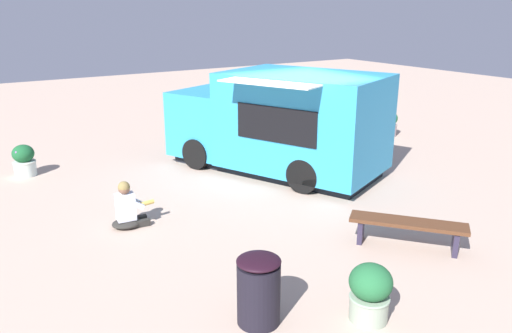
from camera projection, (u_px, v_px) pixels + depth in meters
The scene contains 8 objects.
ground_plane at pixel (295, 181), 11.14m from camera, with size 40.00×40.00×0.00m, color #BEA491.
food_truck at pixel (280, 124), 11.61m from camera, with size 3.99×5.44×2.31m.
person_customer at pixel (128, 210), 8.76m from camera, with size 0.79×0.49×0.84m.
planter_flowering_near at pixel (24, 160), 11.41m from camera, with size 0.51×0.51×0.73m.
planter_flowering_far at pixel (370, 292), 6.10m from camera, with size 0.53×0.53×0.75m.
planter_flowering_side at pixel (389, 123), 14.98m from camera, with size 0.52×0.52×0.75m.
plaza_bench at pixel (408, 227), 7.99m from camera, with size 1.46×1.66×0.46m.
trash_bin at pixel (259, 289), 6.04m from camera, with size 0.54×0.54×0.89m.
Camera 1 is at (-6.43, -8.37, 3.69)m, focal length 35.24 mm.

